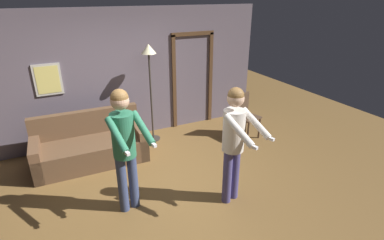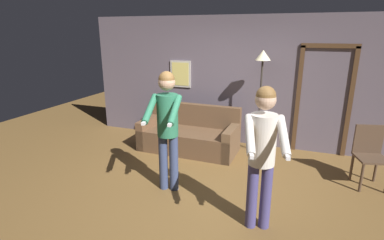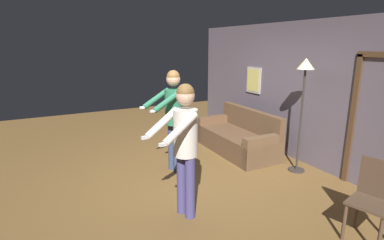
# 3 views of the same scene
# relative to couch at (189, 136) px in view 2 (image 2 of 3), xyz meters

# --- Properties ---
(ground_plane) EXTENTS (12.00, 12.00, 0.00)m
(ground_plane) POSITION_rel_couch_xyz_m (0.70, -1.50, -0.28)
(ground_plane) COLOR brown
(back_wall_assembly) EXTENTS (6.40, 0.10, 2.60)m
(back_wall_assembly) POSITION_rel_couch_xyz_m (0.72, 0.77, 1.02)
(back_wall_assembly) COLOR #5C525D
(back_wall_assembly) RESTS_ON ground_plane
(couch) EXTENTS (1.92, 0.89, 0.87)m
(couch) POSITION_rel_couch_xyz_m (0.00, 0.00, 0.00)
(couch) COLOR brown
(couch) RESTS_ON ground_plane
(torchiere_lamp) EXTENTS (0.29, 0.29, 1.96)m
(torchiere_lamp) POSITION_rel_couch_xyz_m (1.30, 0.34, 1.29)
(torchiere_lamp) COLOR #332D28
(torchiere_lamp) RESTS_ON ground_plane
(person_standing_left) EXTENTS (0.51, 0.72, 1.77)m
(person_standing_left) POSITION_rel_couch_xyz_m (0.27, -1.59, 0.80)
(person_standing_left) COLOR #354064
(person_standing_left) RESTS_ON ground_plane
(person_standing_right) EXTENTS (0.54, 0.70, 1.73)m
(person_standing_right) POSITION_rel_couch_xyz_m (1.66, -2.05, 0.77)
(person_standing_right) COLOR #433E74
(person_standing_right) RESTS_ON ground_plane
(dining_chair_distant) EXTENTS (0.51, 0.51, 0.93)m
(dining_chair_distant) POSITION_rel_couch_xyz_m (3.07, -0.38, 0.25)
(dining_chair_distant) COLOR #4C3828
(dining_chair_distant) RESTS_ON ground_plane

